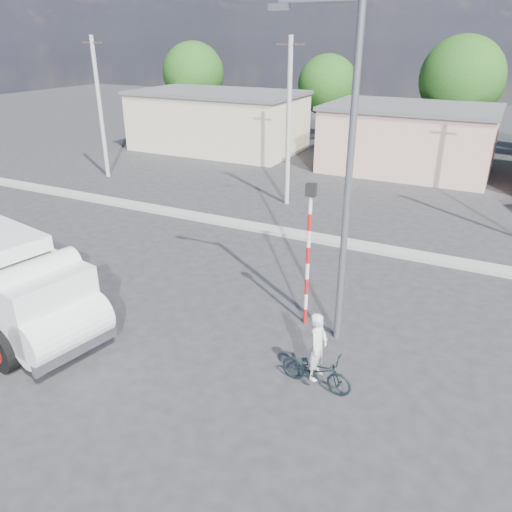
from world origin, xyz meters
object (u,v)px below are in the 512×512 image
at_px(streetlight, 343,167).
at_px(cyclist, 317,357).
at_px(traffic_pole, 309,244).
at_px(bicycle, 316,370).
at_px(truck, 5,282).

bearing_deg(streetlight, cyclist, -80.46).
bearing_deg(streetlight, traffic_pole, 162.27).
bearing_deg(bicycle, traffic_pole, 31.66).
bearing_deg(traffic_pole, bicycle, -63.32).
relative_size(bicycle, streetlight, 0.21).
height_order(cyclist, traffic_pole, traffic_pole).
distance_m(truck, traffic_pole, 8.72).
bearing_deg(cyclist, bicycle, 0.00).
xyz_separation_m(bicycle, streetlight, (-0.40, 2.35, 4.47)).
bearing_deg(truck, traffic_pole, 39.65).
xyz_separation_m(truck, cyclist, (8.91, 1.52, -0.66)).
relative_size(truck, traffic_pole, 1.62).
xyz_separation_m(truck, streetlight, (8.52, 3.87, 3.43)).
height_order(truck, traffic_pole, traffic_pole).
relative_size(traffic_pole, streetlight, 0.48).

